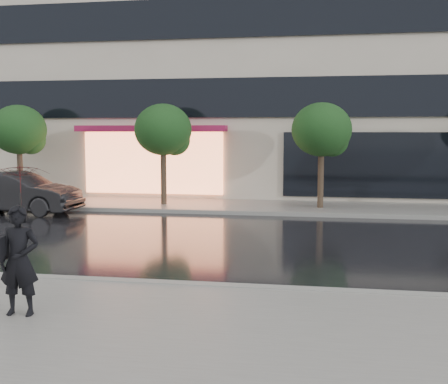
# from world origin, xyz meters

# --- Properties ---
(ground) EXTENTS (120.00, 120.00, 0.00)m
(ground) POSITION_xyz_m (0.00, 0.00, 0.00)
(ground) COLOR black
(ground) RESTS_ON ground
(sidewalk_near) EXTENTS (60.00, 4.50, 0.12)m
(sidewalk_near) POSITION_xyz_m (0.00, -3.25, 0.06)
(sidewalk_near) COLOR slate
(sidewalk_near) RESTS_ON ground
(sidewalk_far) EXTENTS (60.00, 3.50, 0.12)m
(sidewalk_far) POSITION_xyz_m (0.00, 10.25, 0.06)
(sidewalk_far) COLOR slate
(sidewalk_far) RESTS_ON ground
(curb_near) EXTENTS (60.00, 0.25, 0.14)m
(curb_near) POSITION_xyz_m (0.00, -1.00, 0.07)
(curb_near) COLOR gray
(curb_near) RESTS_ON ground
(curb_far) EXTENTS (60.00, 0.25, 0.14)m
(curb_far) POSITION_xyz_m (0.00, 8.50, 0.07)
(curb_far) COLOR gray
(curb_far) RESTS_ON ground
(office_building) EXTENTS (30.00, 12.76, 18.00)m
(office_building) POSITION_xyz_m (-0.00, 17.97, 9.00)
(office_building) COLOR beige
(office_building) RESTS_ON ground
(tree_far_west) EXTENTS (2.20, 2.20, 3.99)m
(tree_far_west) POSITION_xyz_m (-8.94, 10.03, 2.92)
(tree_far_west) COLOR #33261C
(tree_far_west) RESTS_ON ground
(tree_mid_west) EXTENTS (2.20, 2.20, 3.99)m
(tree_mid_west) POSITION_xyz_m (-2.94, 10.03, 2.92)
(tree_mid_west) COLOR #33261C
(tree_mid_west) RESTS_ON ground
(tree_mid_east) EXTENTS (2.20, 2.20, 3.99)m
(tree_mid_east) POSITION_xyz_m (3.06, 10.03, 2.92)
(tree_mid_east) COLOR #33261C
(tree_mid_east) RESTS_ON ground
(parked_car) EXTENTS (4.60, 1.80, 1.49)m
(parked_car) POSITION_xyz_m (-7.72, 7.48, 0.75)
(parked_car) COLOR black
(parked_car) RESTS_ON ground
(pedestrian_with_umbrella) EXTENTS (0.96, 0.98, 2.34)m
(pedestrian_with_umbrella) POSITION_xyz_m (-1.57, -3.15, 1.61)
(pedestrian_with_umbrella) COLOR black
(pedestrian_with_umbrella) RESTS_ON sidewalk_near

